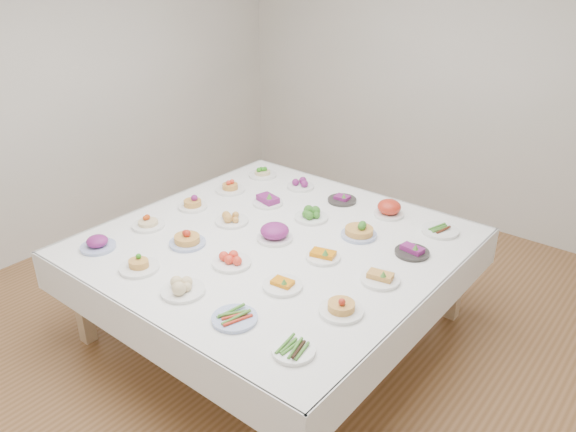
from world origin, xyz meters
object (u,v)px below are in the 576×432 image
Objects in this scene: display_table at (275,248)px; dish_12 at (275,230)px; dish_0 at (97,241)px; dish_24 at (440,229)px.

dish_12 is (-0.00, 0.01, 0.14)m from display_table.
dish_0 is (-0.85, -0.84, 0.12)m from display_table.
dish_0 is at bearing -135.36° from dish_24.
dish_24 is at bearing 44.62° from display_table.
dish_12 is 1.18m from dish_24.
dish_0 is 0.91× the size of dish_12.
dish_0 is 0.90× the size of dish_24.
display_table is at bearing -135.38° from dish_24.
display_table is 9.99× the size of dish_0.
dish_12 is at bearing 116.51° from display_table.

